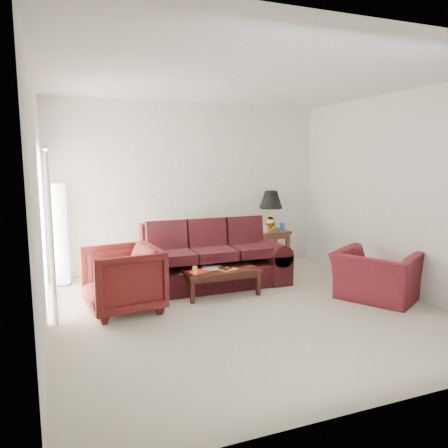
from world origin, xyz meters
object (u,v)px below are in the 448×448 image
(coffee_table, at_px, (220,282))
(floor_lamp, at_px, (60,235))
(armchair_right, at_px, (377,276))
(sofa, at_px, (211,255))
(end_table, at_px, (269,247))
(armchair_left, at_px, (123,279))

(coffee_table, bearing_deg, floor_lamp, 129.18)
(floor_lamp, bearing_deg, armchair_right, -30.07)
(sofa, height_order, armchair_right, sofa)
(sofa, xyz_separation_m, coffee_table, (-0.03, -0.48, -0.30))
(floor_lamp, relative_size, armchair_right, 1.53)
(floor_lamp, xyz_separation_m, coffee_table, (2.18, -1.39, -0.63))
(end_table, distance_m, floor_lamp, 3.75)
(sofa, distance_m, armchair_right, 2.49)
(end_table, relative_size, armchair_left, 0.70)
(floor_lamp, bearing_deg, end_table, 0.02)
(end_table, xyz_separation_m, floor_lamp, (-3.72, -0.00, 0.49))
(armchair_right, bearing_deg, armchair_left, 45.64)
(floor_lamp, bearing_deg, sofa, -22.25)
(sofa, distance_m, coffee_table, 0.57)
(coffee_table, bearing_deg, armchair_left, 168.51)
(armchair_left, relative_size, armchair_right, 0.88)
(sofa, bearing_deg, armchair_right, -39.11)
(armchair_right, height_order, coffee_table, armchair_right)
(end_table, distance_m, armchair_right, 2.47)
(floor_lamp, bearing_deg, coffee_table, -32.54)
(floor_lamp, height_order, coffee_table, floor_lamp)
(armchair_left, bearing_deg, coffee_table, 89.99)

